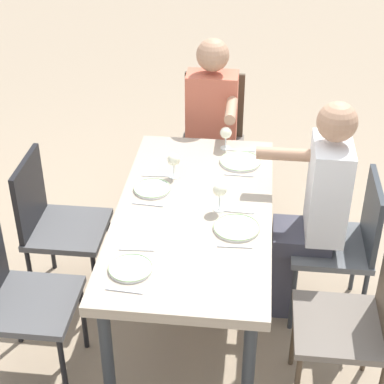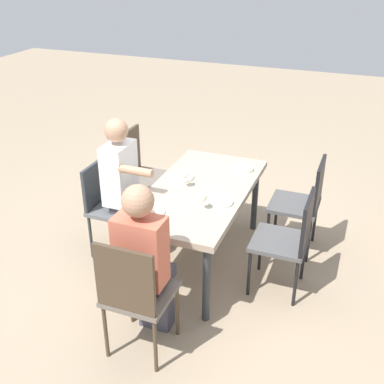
# 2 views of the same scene
# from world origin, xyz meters

# --- Properties ---
(ground_plane) EXTENTS (16.00, 16.00, 0.00)m
(ground_plane) POSITION_xyz_m (0.00, 0.00, 0.00)
(ground_plane) COLOR gray
(dining_table) EXTENTS (1.61, 0.82, 0.74)m
(dining_table) POSITION_xyz_m (0.00, 0.00, 0.67)
(dining_table) COLOR tan
(dining_table) RESTS_ON ground
(chair_west_north) EXTENTS (0.44, 0.44, 0.93)m
(chair_west_north) POSITION_xyz_m (-0.52, 0.83, 0.54)
(chair_west_north) COLOR #4F4F50
(chair_west_north) RESTS_ON ground
(chair_west_south) EXTENTS (0.44, 0.44, 0.97)m
(chair_west_south) POSITION_xyz_m (-0.52, -0.84, 0.56)
(chair_west_south) COLOR #6A6158
(chair_west_south) RESTS_ON ground
(chair_mid_north) EXTENTS (0.44, 0.44, 0.90)m
(chair_mid_north) POSITION_xyz_m (0.13, 0.83, 0.52)
(chair_mid_north) COLOR #4F4F50
(chair_mid_north) RESTS_ON ground
(chair_mid_south) EXTENTS (0.44, 0.44, 0.88)m
(chair_mid_south) POSITION_xyz_m (0.13, -0.83, 0.52)
(chair_mid_south) COLOR #5B5E61
(chair_mid_south) RESTS_ON ground
(chair_head_east) EXTENTS (0.44, 0.44, 0.97)m
(chair_head_east) POSITION_xyz_m (1.23, 0.00, 0.55)
(chair_head_east) COLOR #6A6158
(chair_head_east) RESTS_ON ground
(diner_woman_green) EXTENTS (0.50, 0.35, 1.29)m
(diner_woman_green) POSITION_xyz_m (1.05, -0.00, 0.70)
(diner_woman_green) COLOR #3F3F4C
(diner_woman_green) RESTS_ON ground
(diner_man_white) EXTENTS (0.35, 0.49, 1.33)m
(diner_man_white) POSITION_xyz_m (0.13, -0.64, 0.71)
(diner_man_white) COLOR #3F3F4C
(diner_man_white) RESTS_ON ground
(plate_0) EXTENTS (0.21, 0.21, 0.02)m
(plate_0) POSITION_xyz_m (-0.53, 0.24, 0.75)
(plate_0) COLOR white
(plate_0) RESTS_ON dining_table
(fork_0) EXTENTS (0.03, 0.17, 0.01)m
(fork_0) POSITION_xyz_m (-0.68, 0.24, 0.74)
(fork_0) COLOR silver
(fork_0) RESTS_ON dining_table
(spoon_0) EXTENTS (0.03, 0.17, 0.01)m
(spoon_0) POSITION_xyz_m (-0.38, 0.24, 0.74)
(spoon_0) COLOR silver
(spoon_0) RESTS_ON dining_table
(plate_1) EXTENTS (0.24, 0.24, 0.02)m
(plate_1) POSITION_xyz_m (-0.15, -0.23, 0.75)
(plate_1) COLOR white
(plate_1) RESTS_ON dining_table
(wine_glass_1) EXTENTS (0.07, 0.07, 0.16)m
(wine_glass_1) POSITION_xyz_m (0.01, -0.13, 0.86)
(wine_glass_1) COLOR white
(wine_glass_1) RESTS_ON dining_table
(fork_1) EXTENTS (0.02, 0.17, 0.01)m
(fork_1) POSITION_xyz_m (-0.30, -0.23, 0.74)
(fork_1) COLOR silver
(fork_1) RESTS_ON dining_table
(spoon_1) EXTENTS (0.02, 0.17, 0.01)m
(spoon_1) POSITION_xyz_m (-0.00, -0.23, 0.74)
(spoon_1) COLOR silver
(spoon_1) RESTS_ON dining_table
(plate_2) EXTENTS (0.21, 0.21, 0.02)m
(plate_2) POSITION_xyz_m (0.17, 0.25, 0.75)
(plate_2) COLOR white
(plate_2) RESTS_ON dining_table
(wine_glass_2) EXTENTS (0.07, 0.07, 0.15)m
(wine_glass_2) POSITION_xyz_m (0.32, 0.15, 0.84)
(wine_glass_2) COLOR white
(wine_glass_2) RESTS_ON dining_table
(fork_2) EXTENTS (0.03, 0.17, 0.01)m
(fork_2) POSITION_xyz_m (0.02, 0.25, 0.74)
(fork_2) COLOR silver
(fork_2) RESTS_ON dining_table
(spoon_2) EXTENTS (0.02, 0.17, 0.01)m
(spoon_2) POSITION_xyz_m (0.32, 0.25, 0.74)
(spoon_2) COLOR silver
(spoon_2) RESTS_ON dining_table
(plate_3) EXTENTS (0.25, 0.25, 0.02)m
(plate_3) POSITION_xyz_m (0.53, -0.22, 0.75)
(plate_3) COLOR white
(plate_3) RESTS_ON dining_table
(wine_glass_3) EXTENTS (0.07, 0.07, 0.14)m
(wine_glass_3) POSITION_xyz_m (0.69, -0.12, 0.84)
(wine_glass_3) COLOR white
(wine_glass_3) RESTS_ON dining_table
(fork_3) EXTENTS (0.02, 0.17, 0.01)m
(fork_3) POSITION_xyz_m (0.38, -0.22, 0.74)
(fork_3) COLOR silver
(fork_3) RESTS_ON dining_table
(spoon_3) EXTENTS (0.02, 0.17, 0.01)m
(spoon_3) POSITION_xyz_m (0.68, -0.22, 0.74)
(spoon_3) COLOR silver
(spoon_3) RESTS_ON dining_table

